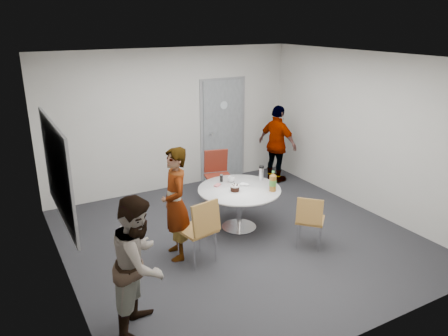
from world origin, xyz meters
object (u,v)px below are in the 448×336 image
whiteboard (57,171)px  chair_near_left (201,226)px  person_left (140,263)px  table (241,194)px  person_main (175,204)px  chair_far (218,171)px  door (223,130)px  person_right (277,144)px  chair_near_right (310,217)px

whiteboard → chair_near_left: (1.63, -0.59, -0.87)m
chair_near_left → person_left: (-1.12, -0.81, 0.19)m
chair_near_left → table: bearing=21.3°
person_main → chair_far: bearing=145.1°
chair_far → person_left: bearing=61.7°
door → chair_far: size_ratio=2.22×
table → person_left: bearing=-145.6°
table → person_right: bearing=40.1°
whiteboard → person_right: whiteboard is taller
door → chair_far: (-0.70, -1.05, -0.44)m
chair_near_right → person_main: bearing=-156.1°
whiteboard → person_left: whiteboard is taller
door → person_right: (0.85, -0.74, -0.24)m
person_right → door: bearing=33.8°
table → person_main: person_main is taller
table → person_main: (-1.25, -0.31, 0.21)m
person_main → table: bearing=113.8°
person_main → person_left: 1.48m
chair_near_left → person_left: bearing=-155.1°
whiteboard → table: whiteboard is taller
whiteboard → chair_near_right: bearing=-16.8°
table → chair_near_left: bearing=-147.4°
person_left → person_right: bearing=-16.6°
whiteboard → chair_near_left: whiteboard is taller
door → table: 2.42m
person_main → person_right: person_main is taller
chair_near_left → door: bearing=44.8°
person_left → chair_far: bearing=-5.5°
chair_near_right → chair_far: bearing=144.7°
chair_near_left → chair_near_right: (1.56, -0.38, -0.08)m
door → chair_near_left: (-1.93, -2.87, -0.45)m
whiteboard → person_right: bearing=19.3°
whiteboard → chair_near_left: bearing=-19.8°
table → chair_near_left: size_ratio=1.38×
person_main → person_right: 3.48m
table → person_left: (-2.16, -1.48, 0.17)m
chair_near_left → person_left: person_left is taller
whiteboard → chair_far: whiteboard is taller
chair_near_right → chair_far: (-0.32, 2.19, 0.09)m
chair_far → chair_near_left: bearing=69.2°
chair_near_left → whiteboard: bearing=149.0°
door → whiteboard: (-3.56, -2.28, 0.42)m
door → person_main: bearing=-130.4°
table → chair_far: bearing=80.3°
door → table: bearing=-112.0°
chair_near_left → chair_near_right: chair_near_left is taller
person_main → person_left: (-0.91, -1.17, -0.04)m
chair_far → person_right: (1.55, 0.32, 0.20)m
chair_near_right → person_main: 1.94m
door → person_main: (-2.14, -2.51, -0.23)m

